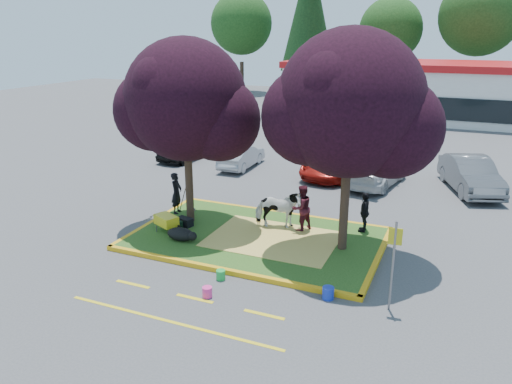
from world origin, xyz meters
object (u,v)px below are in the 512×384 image
at_px(car_silver, 241,156).
at_px(bucket_green, 221,275).
at_px(calf, 181,234).
at_px(cow, 278,209).
at_px(car_black, 187,146).
at_px(sign_post, 393,257).
at_px(bucket_blue, 328,293).
at_px(bucket_pink, 207,292).
at_px(wheelbarrow, 167,220).
at_px(handler, 177,193).

bearing_deg(car_silver, bucket_green, 110.96).
bearing_deg(calf, cow, 54.20).
bearing_deg(car_black, sign_post, -36.64).
bearing_deg(bucket_blue, bucket_pink, -158.46).
distance_m(cow, wheelbarrow, 3.88).
relative_size(cow, car_black, 0.40).
bearing_deg(calf, car_black, 132.21).
height_order(handler, bucket_pink, handler).
height_order(wheelbarrow, bucket_pink, wheelbarrow).
bearing_deg(car_silver, cow, 122.07).
height_order(cow, car_black, cow).
bearing_deg(bucket_blue, car_black, 133.82).
xyz_separation_m(handler, bucket_green, (3.85, -3.90, -0.80)).
relative_size(cow, handler, 1.04).
bearing_deg(bucket_green, calf, 144.42).
relative_size(calf, car_silver, 0.28).
bearing_deg(bucket_pink, sign_post, 15.67).
bearing_deg(wheelbarrow, car_black, 141.73).
relative_size(handler, bucket_blue, 4.69).
bearing_deg(wheelbarrow, handler, 135.47).
distance_m(cow, bucket_blue, 4.81).
xyz_separation_m(cow, bucket_pink, (-0.12, -4.98, -0.70)).
distance_m(cow, car_silver, 8.83).
xyz_separation_m(bucket_green, car_black, (-8.12, 11.86, 0.55)).
bearing_deg(sign_post, handler, 150.42).
bearing_deg(car_silver, wheelbarrow, 97.59).
bearing_deg(car_black, bucket_blue, -40.64).
distance_m(cow, bucket_green, 4.02).
bearing_deg(handler, bucket_green, -144.18).
bearing_deg(handler, sign_post, -121.87).
relative_size(cow, bucket_blue, 4.86).
relative_size(calf, handler, 0.62).
height_order(bucket_green, bucket_blue, bucket_blue).
height_order(sign_post, bucket_green, sign_post).
height_order(bucket_pink, car_silver, car_silver).
bearing_deg(car_black, wheelbarrow, -57.56).
bearing_deg(handler, calf, -154.66).
bearing_deg(wheelbarrow, bucket_blue, 7.32).
bearing_deg(car_black, car_silver, -2.68).
distance_m(cow, calf, 3.47).
height_order(calf, bucket_green, calf).
xyz_separation_m(cow, handler, (-4.09, -0.05, 0.10)).
bearing_deg(car_black, bucket_pink, -51.89).
bearing_deg(sign_post, bucket_blue, 177.15).
distance_m(calf, bucket_green, 2.88).
bearing_deg(handler, bucket_pink, -149.96).
bearing_deg(bucket_green, bucket_pink, -83.44).
bearing_deg(sign_post, car_silver, 123.40).
bearing_deg(car_silver, bucket_pink, 109.77).
relative_size(bucket_green, car_black, 0.07).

